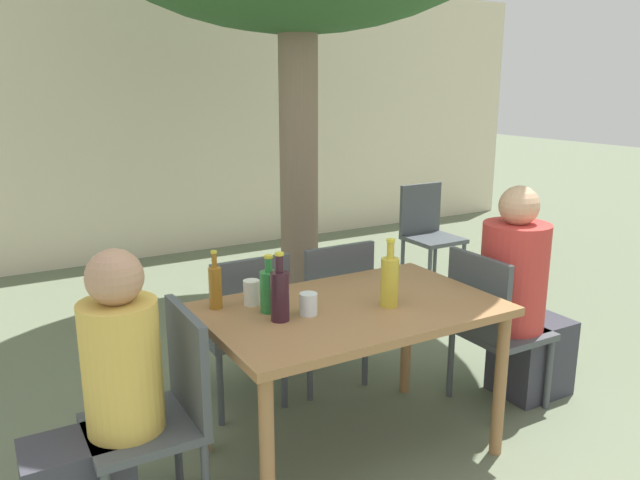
{
  "coord_description": "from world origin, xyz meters",
  "views": [
    {
      "loc": [
        -1.5,
        -2.31,
        1.79
      ],
      "look_at": [
        0.0,
        0.3,
        1.02
      ],
      "focal_mm": 35.0,
      "sensor_mm": 36.0,
      "label": 1
    }
  ],
  "objects": [
    {
      "name": "oil_cruet_3",
      "position": [
        0.15,
        -0.09,
        0.9
      ],
      "size": [
        0.08,
        0.08,
        0.32
      ],
      "color": "gold",
      "rests_on": "dining_table_front"
    },
    {
      "name": "patio_chair_3",
      "position": [
        0.27,
        0.66,
        0.51
      ],
      "size": [
        0.44,
        0.44,
        0.9
      ],
      "rotation": [
        0.0,
        0.0,
        3.14
      ],
      "color": "#474C51",
      "rests_on": "ground_plane"
    },
    {
      "name": "drinking_glass_0",
      "position": [
        -0.4,
        0.25,
        0.83
      ],
      "size": [
        0.08,
        0.08,
        0.12
      ],
      "color": "silver",
      "rests_on": "dining_table_front"
    },
    {
      "name": "person_seated_0",
      "position": [
        -1.15,
        -0.0,
        0.53
      ],
      "size": [
        0.55,
        0.3,
        1.19
      ],
      "rotation": [
        0.0,
        0.0,
        -1.57
      ],
      "color": "#383842",
      "rests_on": "ground_plane"
    },
    {
      "name": "patio_chair_0",
      "position": [
        -0.91,
        0.0,
        0.51
      ],
      "size": [
        0.44,
        0.44,
        0.9
      ],
      "rotation": [
        0.0,
        0.0,
        -1.57
      ],
      "color": "#474C51",
      "rests_on": "ground_plane"
    },
    {
      "name": "dining_table_front",
      "position": [
        0.0,
        0.0,
        0.68
      ],
      "size": [
        1.36,
        0.85,
        0.77
      ],
      "color": "#996B42",
      "rests_on": "ground_plane"
    },
    {
      "name": "drinking_glass_1",
      "position": [
        -0.23,
        -0.0,
        0.82
      ],
      "size": [
        0.08,
        0.08,
        0.1
      ],
      "color": "white",
      "rests_on": "dining_table_front"
    },
    {
      "name": "amber_bottle_2",
      "position": [
        -0.56,
        0.28,
        0.88
      ],
      "size": [
        0.06,
        0.06,
        0.28
      ],
      "color": "#9E661E",
      "rests_on": "dining_table_front"
    },
    {
      "name": "cafe_building_wall",
      "position": [
        0.0,
        4.09,
        1.4
      ],
      "size": [
        10.0,
        0.08,
        2.8
      ],
      "color": "beige",
      "rests_on": "ground_plane"
    },
    {
      "name": "patio_chair_4",
      "position": [
        2.05,
        1.92,
        0.51
      ],
      "size": [
        0.44,
        0.44,
        0.9
      ],
      "color": "#474C51",
      "rests_on": "ground_plane"
    },
    {
      "name": "wine_bottle_0",
      "position": [
        -0.37,
        0.0,
        0.89
      ],
      "size": [
        0.08,
        0.08,
        0.31
      ],
      "color": "#331923",
      "rests_on": "dining_table_front"
    },
    {
      "name": "patio_chair_2",
      "position": [
        -0.27,
        0.66,
        0.51
      ],
      "size": [
        0.44,
        0.44,
        0.9
      ],
      "rotation": [
        0.0,
        0.0,
        3.14
      ],
      "color": "#474C51",
      "rests_on": "ground_plane"
    },
    {
      "name": "patio_chair_1",
      "position": [
        0.91,
        0.0,
        0.51
      ],
      "size": [
        0.44,
        0.44,
        0.9
      ],
      "rotation": [
        0.0,
        0.0,
        1.57
      ],
      "color": "#474C51",
      "rests_on": "ground_plane"
    },
    {
      "name": "ground_plane",
      "position": [
        0.0,
        0.0,
        0.0
      ],
      "size": [
        30.0,
        30.0,
        0.0
      ],
      "primitive_type": "plane",
      "color": "#667056"
    },
    {
      "name": "person_seated_1",
      "position": [
        1.14,
        -0.0,
        0.57
      ],
      "size": [
        0.58,
        0.37,
        1.25
      ],
      "rotation": [
        0.0,
        0.0,
        1.57
      ],
      "color": "#383842",
      "rests_on": "ground_plane"
    },
    {
      "name": "green_bottle_1",
      "position": [
        -0.37,
        0.12,
        0.88
      ],
      "size": [
        0.08,
        0.08,
        0.27
      ],
      "color": "#287A38",
      "rests_on": "dining_table_front"
    }
  ]
}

